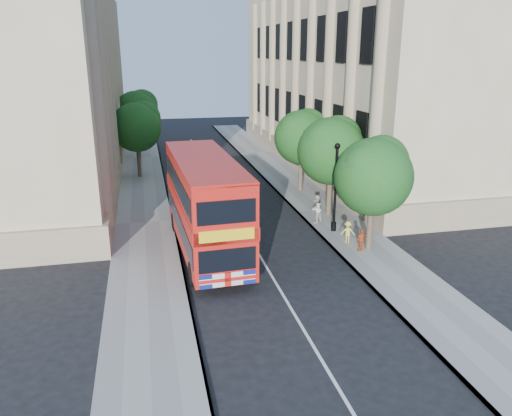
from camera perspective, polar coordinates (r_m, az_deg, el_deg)
ground at (r=22.85m, az=2.48°, el=-8.87°), size 120.00×120.00×0.00m
pavement_right at (r=33.33m, az=7.56°, el=-0.26°), size 3.50×80.00×0.12m
pavement_left at (r=31.40m, az=-12.58°, el=-1.66°), size 3.50×80.00×0.12m
building_right at (r=47.79m, az=11.49°, el=15.81°), size 12.00×38.00×18.00m
building_left at (r=44.53m, az=-24.34°, el=14.56°), size 12.00×38.00×18.00m
tree_right_near at (r=26.09m, az=13.35°, el=3.97°), size 4.00×4.00×6.08m
tree_right_mid at (r=31.42m, az=8.64°, el=6.86°), size 4.20×4.20×6.37m
tree_right_far at (r=37.01m, az=5.28°, el=8.38°), size 4.00×4.00×6.15m
tree_left_far at (r=42.15m, az=-13.46°, el=9.27°), size 4.00×4.00×6.30m
tree_left_back at (r=50.06m, az=-13.46°, el=10.81°), size 4.20×4.20×6.65m
lamp_post at (r=28.80m, az=9.06°, el=1.92°), size 0.32×0.32×5.16m
double_decker_bus at (r=25.73m, az=-5.81°, el=0.65°), size 3.29×10.78×4.93m
box_van at (r=33.25m, az=-6.10°, el=2.16°), size 2.33×5.11×2.86m
police_constable at (r=22.69m, az=-0.23°, el=-6.48°), size 0.79×0.66×1.84m
woman_pedestrian at (r=30.47m, az=6.88°, el=-0.10°), size 1.07×1.05×1.74m
child_a at (r=26.63m, az=11.96°, el=-3.60°), size 0.77×0.52×1.22m
child_b at (r=27.68m, az=10.45°, el=-2.70°), size 0.88×0.67×1.20m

